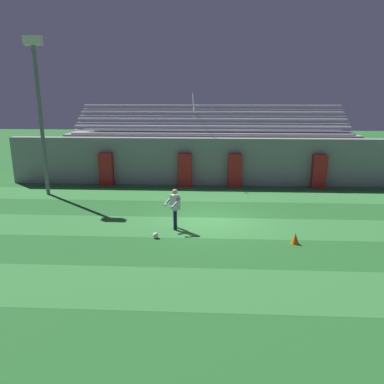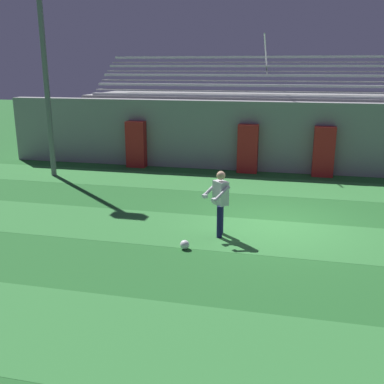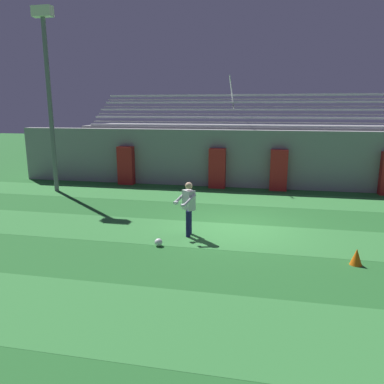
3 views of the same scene
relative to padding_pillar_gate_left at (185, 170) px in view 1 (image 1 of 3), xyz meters
The scene contains 14 objects.
ground_plane 6.20m from the padding_pillar_gate_left, 76.20° to the right, with size 80.00×80.00×0.00m, color #286B2D.
turf_stripe_near 12.08m from the padding_pillar_gate_left, 83.03° to the right, with size 28.00×2.49×0.01m, color #38843D.
turf_stripe_mid 7.19m from the padding_pillar_gate_left, 78.17° to the right, with size 28.00×2.49×0.01m, color #38843D.
turf_stripe_far 2.66m from the padding_pillar_gate_left, 53.84° to the right, with size 28.00×2.49×0.01m, color #38843D.
back_wall 1.62m from the padding_pillar_gate_left, 20.63° to the left, with size 24.00×0.60×2.80m, color gray.
padding_pillar_gate_left is the anchor object (origin of this frame).
padding_pillar_gate_right 2.92m from the padding_pillar_gate_left, ahead, with size 0.80×0.44×1.94m, color #B21E1E.
padding_pillar_far_left 4.70m from the padding_pillar_gate_left, behind, with size 0.80×0.44×1.94m, color #B21E1E.
padding_pillar_far_right 7.79m from the padding_pillar_gate_left, ahead, with size 0.80×0.44×1.94m, color #B21E1E.
bleacher_stand 3.29m from the padding_pillar_gate_left, 63.21° to the left, with size 18.00×4.05×5.43m.
floodlight_pole 8.73m from the padding_pillar_gate_left, 163.37° to the right, with size 0.90×0.36×8.10m.
goalkeeper 7.19m from the padding_pillar_gate_left, 89.32° to the right, with size 0.74×0.74×1.67m.
soccer_ball 8.31m from the padding_pillar_gate_left, 93.88° to the right, with size 0.22×0.22×0.22m, color white.
traffic_cone 9.75m from the padding_pillar_gate_left, 61.38° to the right, with size 0.30×0.30×0.42m, color orange.
Camera 1 is at (0.06, -15.59, 5.41)m, focal length 35.00 mm.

